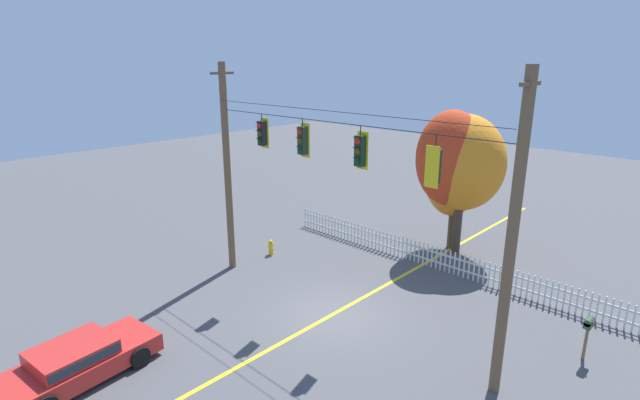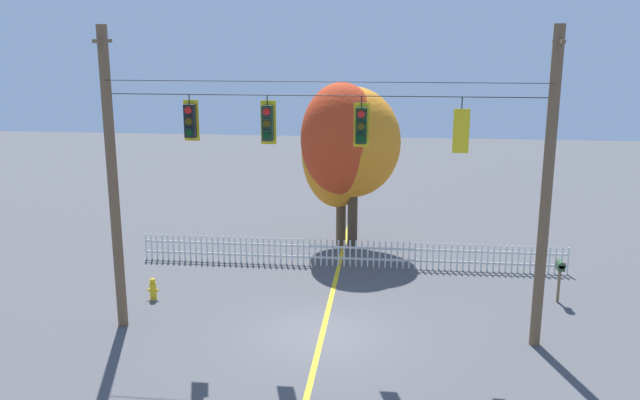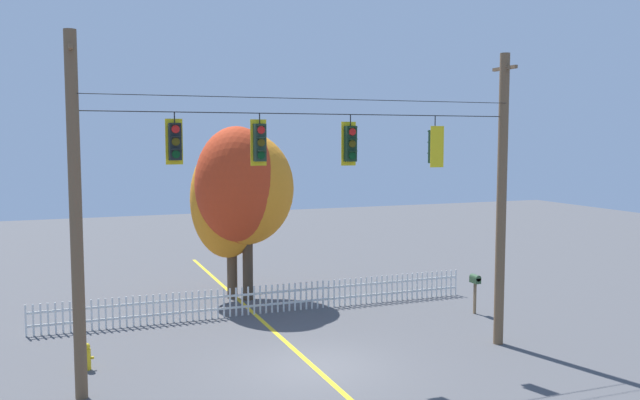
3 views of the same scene
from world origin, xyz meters
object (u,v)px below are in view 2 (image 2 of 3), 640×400
autumn_maple_mid (344,144)px  roadside_mailbox (560,268)px  traffic_signal_eastbound_side (268,123)px  traffic_signal_southbound_primary (190,121)px  autumn_maple_near_fence (347,146)px  traffic_signal_westbound_side (461,130)px  fire_hydrant (153,289)px  traffic_signal_northbound_primary (361,125)px

autumn_maple_mid → roadside_mailbox: 9.66m
traffic_signal_eastbound_side → roadside_mailbox: traffic_signal_eastbound_side is taller
traffic_signal_southbound_primary → autumn_maple_near_fence: (3.80, 8.64, -2.03)m
traffic_signal_southbound_primary → traffic_signal_westbound_side: bearing=-0.1°
autumn_maple_near_fence → traffic_signal_southbound_primary: bearing=-113.8°
autumn_maple_mid → fire_hydrant: size_ratio=9.10×
traffic_signal_eastbound_side → traffic_signal_southbound_primary: bearing=-180.0°
autumn_maple_near_fence → traffic_signal_westbound_side: bearing=-67.0°
autumn_maple_near_fence → fire_hydrant: autumn_maple_near_fence is taller
traffic_signal_eastbound_side → autumn_maple_mid: traffic_signal_eastbound_side is taller
fire_hydrant → traffic_signal_eastbound_side: bearing=-25.5°
autumn_maple_near_fence → roadside_mailbox: autumn_maple_near_fence is taller
traffic_signal_eastbound_side → roadside_mailbox: 10.88m
traffic_signal_northbound_primary → fire_hydrant: 9.35m
traffic_signal_southbound_primary → autumn_maple_mid: size_ratio=0.19×
autumn_maple_mid → traffic_signal_eastbound_side: bearing=-100.1°
traffic_signal_eastbound_side → fire_hydrant: 7.64m
roadside_mailbox → autumn_maple_mid: bearing=145.5°
traffic_signal_westbound_side → fire_hydrant: traffic_signal_westbound_side is taller
traffic_signal_southbound_primary → roadside_mailbox: bearing=16.4°
traffic_signal_westbound_side → roadside_mailbox: traffic_signal_westbound_side is taller
traffic_signal_southbound_primary → fire_hydrant: bearing=136.2°
autumn_maple_near_fence → fire_hydrant: 9.68m
fire_hydrant → roadside_mailbox: roadside_mailbox is taller
traffic_signal_southbound_primary → traffic_signal_northbound_primary: bearing=0.0°
traffic_signal_eastbound_side → autumn_maple_mid: size_ratio=0.20×
fire_hydrant → roadside_mailbox: (13.42, 1.22, 0.81)m
traffic_signal_eastbound_side → autumn_maple_near_fence: 9.01m
autumn_maple_mid → fire_hydrant: bearing=-132.7°
traffic_signal_southbound_primary → autumn_maple_near_fence: size_ratio=0.20×
traffic_signal_southbound_primary → autumn_maple_near_fence: bearing=66.2°
traffic_signal_southbound_primary → fire_hydrant: (-2.19, 2.10, -5.92)m
traffic_signal_eastbound_side → roadside_mailbox: (9.03, 3.31, -5.08)m
traffic_signal_northbound_primary → fire_hydrant: (-6.98, 2.10, -5.85)m
autumn_maple_near_fence → autumn_maple_mid: (-0.09, -0.16, 0.09)m
traffic_signal_eastbound_side → autumn_maple_near_fence: (1.60, 8.64, -2.01)m
autumn_maple_near_fence → fire_hydrant: bearing=-132.5°
traffic_signal_westbound_side → autumn_maple_mid: 9.47m
autumn_maple_near_fence → roadside_mailbox: 9.64m
traffic_signal_northbound_primary → autumn_maple_mid: traffic_signal_northbound_primary is taller
autumn_maple_mid → fire_hydrant: (-5.90, -6.38, -3.97)m
fire_hydrant → roadside_mailbox: 13.50m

